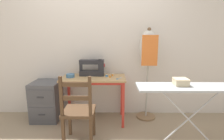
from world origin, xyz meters
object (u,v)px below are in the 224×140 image
at_px(thread_spool_mid_table, 110,77).
at_px(storage_box, 181,82).
at_px(sewing_machine, 93,68).
at_px(scissors, 118,79).
at_px(thread_spool_near_machine, 107,76).
at_px(ironing_board, 191,90).
at_px(filing_cabinet, 47,101).
at_px(wooden_chair, 79,112).
at_px(dress_form, 148,55).
at_px(fabric_bowl, 70,76).
at_px(thread_spool_far_edge, 113,75).

bearing_deg(thread_spool_mid_table, storage_box, -36.34).
relative_size(sewing_machine, scissors, 3.48).
bearing_deg(thread_spool_near_machine, ironing_board, -35.98).
height_order(thread_spool_mid_table, filing_cabinet, thread_spool_mid_table).
height_order(wooden_chair, dress_form, dress_form).
relative_size(fabric_bowl, thread_spool_near_machine, 3.23).
relative_size(thread_spool_mid_table, storage_box, 0.26).
distance_m(filing_cabinet, storage_box, 2.12).
xyz_separation_m(filing_cabinet, ironing_board, (2.03, -0.78, 0.45)).
height_order(thread_spool_near_machine, thread_spool_mid_table, thread_spool_mid_table).
bearing_deg(storage_box, thread_spool_far_edge, 138.09).
relative_size(thread_spool_mid_table, dress_form, 0.03).
bearing_deg(dress_form, thread_spool_far_edge, -173.65).
bearing_deg(wooden_chair, thread_spool_near_machine, 62.77).
height_order(scissors, filing_cabinet, scissors).
bearing_deg(ironing_board, dress_form, 112.94).
relative_size(ironing_board, storage_box, 7.66).
bearing_deg(sewing_machine, ironing_board, -33.86).
distance_m(thread_spool_mid_table, dress_form, 0.72).
height_order(filing_cabinet, ironing_board, ironing_board).
bearing_deg(dress_form, thread_spool_near_machine, -172.21).
xyz_separation_m(sewing_machine, filing_cabinet, (-0.78, -0.06, -0.54)).
bearing_deg(scissors, filing_cabinet, 172.01).
bearing_deg(filing_cabinet, scissors, -7.99).
bearing_deg(filing_cabinet, ironing_board, -20.96).
height_order(thread_spool_mid_table, wooden_chair, wooden_chair).
bearing_deg(thread_spool_far_edge, dress_form, 6.35).
relative_size(fabric_bowl, storage_box, 0.80).
xyz_separation_m(wooden_chair, ironing_board, (1.36, -0.10, 0.33)).
bearing_deg(thread_spool_far_edge, wooden_chair, -122.36).
bearing_deg(sewing_machine, thread_spool_near_machine, -22.70).
bearing_deg(wooden_chair, filing_cabinet, 134.63).
height_order(fabric_bowl, storage_box, storage_box).
height_order(scissors, thread_spool_near_machine, thread_spool_near_machine).
relative_size(thread_spool_far_edge, storage_box, 0.26).
distance_m(thread_spool_mid_table, storage_box, 1.07).
xyz_separation_m(dress_form, storage_box, (0.24, -0.80, -0.24)).
bearing_deg(storage_box, filing_cabinet, 158.92).
bearing_deg(thread_spool_far_edge, fabric_bowl, -173.83).
height_order(fabric_bowl, thread_spool_mid_table, fabric_bowl).
xyz_separation_m(fabric_bowl, dress_form, (1.24, 0.14, 0.32)).
bearing_deg(sewing_machine, thread_spool_far_edge, -11.70).
height_order(sewing_machine, wooden_chair, sewing_machine).
bearing_deg(filing_cabinet, storage_box, -21.08).
bearing_deg(storage_box, sewing_machine, 144.86).
xyz_separation_m(fabric_bowl, storage_box, (1.48, -0.66, 0.08)).
relative_size(thread_spool_far_edge, wooden_chair, 0.05).
height_order(wooden_chair, ironing_board, wooden_chair).
xyz_separation_m(sewing_machine, thread_spool_near_machine, (0.22, -0.09, -0.11)).
xyz_separation_m(scissors, dress_form, (0.49, 0.22, 0.34)).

